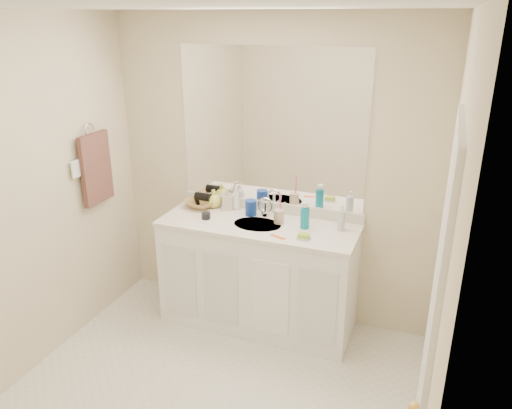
% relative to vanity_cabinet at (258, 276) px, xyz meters
% --- Properties ---
extents(floor, '(2.60, 2.60, 0.00)m').
position_rel_vanity_cabinet_xyz_m(floor, '(0.00, -1.02, -0.42)').
color(floor, silver).
rests_on(floor, ground).
extents(ceiling, '(2.60, 2.60, 0.02)m').
position_rel_vanity_cabinet_xyz_m(ceiling, '(0.00, -1.02, 1.97)').
color(ceiling, white).
rests_on(ceiling, wall_back).
extents(wall_back, '(2.60, 0.02, 2.40)m').
position_rel_vanity_cabinet_xyz_m(wall_back, '(0.00, 0.28, 0.77)').
color(wall_back, beige).
rests_on(wall_back, floor).
extents(wall_front, '(2.60, 0.02, 2.40)m').
position_rel_vanity_cabinet_xyz_m(wall_front, '(0.00, -2.33, 0.77)').
color(wall_front, beige).
rests_on(wall_front, floor).
extents(wall_left, '(0.02, 2.60, 2.40)m').
position_rel_vanity_cabinet_xyz_m(wall_left, '(-1.30, -1.02, 0.77)').
color(wall_left, beige).
rests_on(wall_left, floor).
extents(wall_right, '(0.02, 2.60, 2.40)m').
position_rel_vanity_cabinet_xyz_m(wall_right, '(1.30, -1.02, 0.77)').
color(wall_right, beige).
rests_on(wall_right, floor).
extents(vanity_cabinet, '(1.50, 0.55, 0.85)m').
position_rel_vanity_cabinet_xyz_m(vanity_cabinet, '(0.00, 0.00, 0.00)').
color(vanity_cabinet, white).
rests_on(vanity_cabinet, floor).
extents(countertop, '(1.52, 0.57, 0.03)m').
position_rel_vanity_cabinet_xyz_m(countertop, '(0.00, 0.00, 0.44)').
color(countertop, white).
rests_on(countertop, vanity_cabinet).
extents(backsplash, '(1.52, 0.03, 0.08)m').
position_rel_vanity_cabinet_xyz_m(backsplash, '(0.00, 0.26, 0.50)').
color(backsplash, beige).
rests_on(backsplash, countertop).
extents(sink_basin, '(0.37, 0.37, 0.02)m').
position_rel_vanity_cabinet_xyz_m(sink_basin, '(0.00, -0.02, 0.44)').
color(sink_basin, beige).
rests_on(sink_basin, countertop).
extents(faucet, '(0.02, 0.02, 0.11)m').
position_rel_vanity_cabinet_xyz_m(faucet, '(0.00, 0.16, 0.51)').
color(faucet, silver).
rests_on(faucet, countertop).
extents(mirror, '(1.48, 0.01, 1.20)m').
position_rel_vanity_cabinet_xyz_m(mirror, '(0.00, 0.27, 1.14)').
color(mirror, white).
rests_on(mirror, wall_back).
extents(blue_mug, '(0.11, 0.11, 0.12)m').
position_rel_vanity_cabinet_xyz_m(blue_mug, '(-0.11, 0.14, 0.52)').
color(blue_mug, '#16399D').
rests_on(blue_mug, countertop).
extents(tan_cup, '(0.08, 0.08, 0.11)m').
position_rel_vanity_cabinet_xyz_m(tan_cup, '(0.14, 0.06, 0.51)').
color(tan_cup, tan).
rests_on(tan_cup, countertop).
extents(toothbrush, '(0.02, 0.04, 0.19)m').
position_rel_vanity_cabinet_xyz_m(toothbrush, '(0.15, 0.06, 0.60)').
color(toothbrush, '#E83D8D').
rests_on(toothbrush, tan_cup).
extents(mouthwash_bottle, '(0.08, 0.08, 0.16)m').
position_rel_vanity_cabinet_xyz_m(mouthwash_bottle, '(0.35, 0.04, 0.53)').
color(mouthwash_bottle, '#0C7F98').
rests_on(mouthwash_bottle, countertop).
extents(clear_pump_bottle, '(0.07, 0.07, 0.15)m').
position_rel_vanity_cabinet_xyz_m(clear_pump_bottle, '(0.61, 0.10, 0.53)').
color(clear_pump_bottle, silver).
rests_on(clear_pump_bottle, countertop).
extents(soap_dish, '(0.10, 0.08, 0.01)m').
position_rel_vanity_cabinet_xyz_m(soap_dish, '(0.40, -0.15, 0.46)').
color(soap_dish, silver).
rests_on(soap_dish, countertop).
extents(green_soap, '(0.08, 0.05, 0.03)m').
position_rel_vanity_cabinet_xyz_m(green_soap, '(0.40, -0.15, 0.48)').
color(green_soap, '#9EBE2E').
rests_on(green_soap, soap_dish).
extents(orange_comb, '(0.12, 0.06, 0.01)m').
position_rel_vanity_cabinet_xyz_m(orange_comb, '(0.22, -0.19, 0.46)').
color(orange_comb, orange).
rests_on(orange_comb, countertop).
extents(dark_jar, '(0.07, 0.07, 0.05)m').
position_rel_vanity_cabinet_xyz_m(dark_jar, '(-0.41, -0.06, 0.48)').
color(dark_jar, black).
rests_on(dark_jar, countertop).
extents(soap_bottle_white, '(0.09, 0.09, 0.18)m').
position_rel_vanity_cabinet_xyz_m(soap_bottle_white, '(-0.28, 0.22, 0.55)').
color(soap_bottle_white, white).
rests_on(soap_bottle_white, countertop).
extents(soap_bottle_cream, '(0.11, 0.11, 0.18)m').
position_rel_vanity_cabinet_xyz_m(soap_bottle_cream, '(-0.34, 0.19, 0.55)').
color(soap_bottle_cream, beige).
rests_on(soap_bottle_cream, countertop).
extents(soap_bottle_yellow, '(0.15, 0.15, 0.15)m').
position_rel_vanity_cabinet_xyz_m(soap_bottle_yellow, '(-0.46, 0.19, 0.53)').
color(soap_bottle_yellow, '#DBE258').
rests_on(soap_bottle_yellow, countertop).
extents(wicker_basket, '(0.31, 0.31, 0.06)m').
position_rel_vanity_cabinet_xyz_m(wicker_basket, '(-0.56, 0.16, 0.49)').
color(wicker_basket, '#9E753F').
rests_on(wicker_basket, countertop).
extents(hair_dryer, '(0.14, 0.07, 0.07)m').
position_rel_vanity_cabinet_xyz_m(hair_dryer, '(-0.54, 0.16, 0.54)').
color(hair_dryer, black).
rests_on(hair_dryer, wicker_basket).
extents(towel_ring, '(0.01, 0.11, 0.11)m').
position_rel_vanity_cabinet_xyz_m(towel_ring, '(-1.27, -0.25, 1.12)').
color(towel_ring, silver).
rests_on(towel_ring, wall_left).
extents(hand_towel, '(0.04, 0.32, 0.55)m').
position_rel_vanity_cabinet_xyz_m(hand_towel, '(-1.25, -0.25, 0.82)').
color(hand_towel, '#402722').
rests_on(hand_towel, towel_ring).
extents(switch_plate, '(0.01, 0.08, 0.13)m').
position_rel_vanity_cabinet_xyz_m(switch_plate, '(-1.27, -0.45, 0.88)').
color(switch_plate, white).
rests_on(switch_plate, wall_left).
extents(door, '(0.02, 0.82, 2.00)m').
position_rel_vanity_cabinet_xyz_m(door, '(1.29, -1.32, 0.57)').
color(door, white).
rests_on(door, floor).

